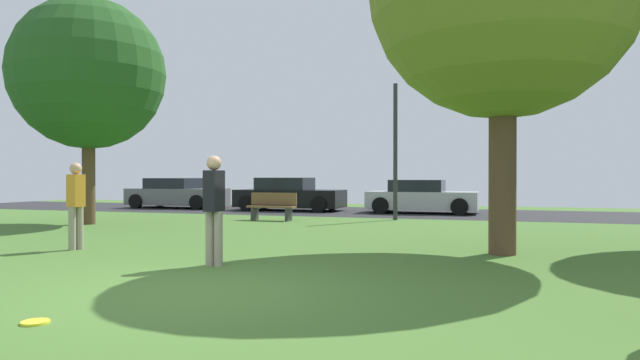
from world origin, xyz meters
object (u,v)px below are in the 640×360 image
parked_car_silver (421,198)px  person_bystander (214,204)px  frisbee_disc (35,322)px  parked_car_grey (177,194)px  person_catcher (76,201)px  park_bench (272,206)px  street_lamp_post (395,152)px  oak_tree_left (88,74)px  parked_car_black (289,195)px

parked_car_silver → person_bystander: bearing=-95.5°
frisbee_disc → parked_car_grey: parked_car_grey is taller
person_catcher → park_bench: size_ratio=1.07×
person_bystander → parked_car_grey: bearing=37.7°
frisbee_disc → parked_car_grey: (-9.81, 17.78, 0.62)m
street_lamp_post → park_bench: bearing=-159.4°
oak_tree_left → parked_car_silver: size_ratio=1.62×
person_catcher → person_bystander: (3.56, -0.91, 0.05)m
parked_car_grey → parked_car_silver: size_ratio=1.05×
person_catcher → person_bystander: person_bystander is taller
parked_car_silver → street_lamp_post: (-0.34, -3.70, 1.64)m
frisbee_disc → parked_car_black: size_ratio=0.06×
parked_car_grey → park_bench: size_ratio=2.76×
oak_tree_left → parked_car_black: oak_tree_left is taller
parked_car_grey → street_lamp_post: street_lamp_post is taller
park_bench → street_lamp_post: street_lamp_post is taller
parked_car_black → parked_car_silver: 5.55m
oak_tree_left → parked_car_black: (3.26, 8.16, -3.88)m
person_bystander → parked_car_black: (-4.19, 13.94, -0.36)m
person_bystander → parked_car_grey: person_bystander is taller
oak_tree_left → person_catcher: bearing=-51.4°
oak_tree_left → frisbee_disc: bearing=-51.5°
person_bystander → street_lamp_post: bearing=-2.6°
parked_car_black → parked_car_silver: (5.55, 0.05, -0.03)m
person_catcher → street_lamp_post: 10.51m
frisbee_disc → parked_car_silver: 17.74m
street_lamp_post → oak_tree_left: bearing=-152.0°
frisbee_disc → parked_car_black: (-4.27, 17.64, 0.63)m
person_bystander → parked_car_silver: 14.05m
oak_tree_left → parked_car_black: bearing=68.2°
person_bystander → parked_car_grey: size_ratio=0.40×
frisbee_disc → parked_car_black: 18.16m
person_catcher → frisbee_disc: 5.94m
street_lamp_post → person_catcher: bearing=-116.0°
person_bystander → parked_car_silver: bearing=-2.5°
person_bystander → frisbee_disc: size_ratio=6.60×
street_lamp_post → parked_car_black: bearing=145.0°
oak_tree_left → person_catcher: size_ratio=3.97×
frisbee_disc → parked_car_grey: bearing=118.9°
person_bystander → frisbee_disc: bearing=-175.8°
parked_car_black → park_bench: parked_car_black is taller
parked_car_black → oak_tree_left: bearing=-111.8°
oak_tree_left → parked_car_silver: bearing=43.0°
oak_tree_left → parked_car_grey: oak_tree_left is taller
frisbee_disc → parked_car_grey: size_ratio=0.06×
frisbee_disc → parked_car_silver: size_ratio=0.06×
oak_tree_left → person_bystander: oak_tree_left is taller
frisbee_disc → street_lamp_post: (0.94, 13.98, 2.24)m
park_bench → frisbee_disc: bearing=102.8°
street_lamp_post → parked_car_silver: bearing=84.8°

